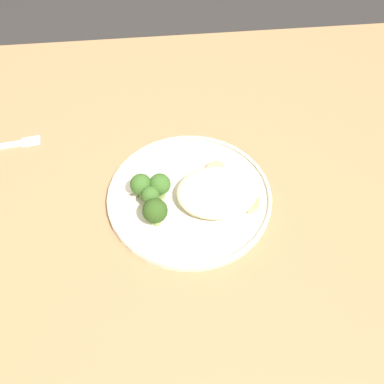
{
  "coord_description": "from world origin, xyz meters",
  "views": [
    {
      "loc": [
        0.0,
        0.48,
        1.35
      ],
      "look_at": [
        -0.04,
        0.02,
        0.76
      ],
      "focal_mm": 40.27,
      "sensor_mm": 36.0,
      "label": 1
    }
  ],
  "objects_px": {
    "seared_scallop_tiny_bay": "(217,196)",
    "broccoli_floret_center_pile": "(153,196)",
    "seared_scallop_tilted_round": "(218,169)",
    "broccoli_floret_beside_noodles": "(163,185)",
    "broccoli_floret_tall_stalk": "(144,185)",
    "seared_scallop_center_golden": "(210,179)",
    "broccoli_floret_right_tilted": "(158,211)",
    "dinner_plate": "(192,196)",
    "seared_scallop_left_edge": "(203,204)",
    "seared_scallop_front_small": "(253,203)"
  },
  "relations": [
    {
      "from": "seared_scallop_front_small",
      "to": "seared_scallop_left_edge",
      "type": "bearing_deg",
      "value": -4.26
    },
    {
      "from": "seared_scallop_left_edge",
      "to": "seared_scallop_center_golden",
      "type": "relative_size",
      "value": 0.81
    },
    {
      "from": "broccoli_floret_beside_noodles",
      "to": "broccoli_floret_tall_stalk",
      "type": "distance_m",
      "value": 0.03
    },
    {
      "from": "dinner_plate",
      "to": "broccoli_floret_right_tilted",
      "type": "height_order",
      "value": "broccoli_floret_right_tilted"
    },
    {
      "from": "broccoli_floret_beside_noodles",
      "to": "seared_scallop_center_golden",
      "type": "bearing_deg",
      "value": -165.0
    },
    {
      "from": "dinner_plate",
      "to": "broccoli_floret_right_tilted",
      "type": "xyz_separation_m",
      "value": [
        0.06,
        0.05,
        0.04
      ]
    },
    {
      "from": "seared_scallop_tiny_bay",
      "to": "broccoli_floret_right_tilted",
      "type": "relative_size",
      "value": 0.6
    },
    {
      "from": "seared_scallop_left_edge",
      "to": "seared_scallop_center_golden",
      "type": "xyz_separation_m",
      "value": [
        -0.02,
        -0.06,
        -0.0
      ]
    },
    {
      "from": "seared_scallop_front_small",
      "to": "broccoli_floret_right_tilted",
      "type": "bearing_deg",
      "value": 5.66
    },
    {
      "from": "seared_scallop_tiny_bay",
      "to": "broccoli_floret_beside_noodles",
      "type": "relative_size",
      "value": 0.63
    },
    {
      "from": "seared_scallop_tiny_bay",
      "to": "broccoli_floret_center_pile",
      "type": "xyz_separation_m",
      "value": [
        0.11,
        0.0,
        0.02
      ]
    },
    {
      "from": "seared_scallop_center_golden",
      "to": "broccoli_floret_right_tilted",
      "type": "distance_m",
      "value": 0.13
    },
    {
      "from": "broccoli_floret_center_pile",
      "to": "broccoli_floret_right_tilted",
      "type": "relative_size",
      "value": 0.88
    },
    {
      "from": "broccoli_floret_center_pile",
      "to": "seared_scallop_tiny_bay",
      "type": "bearing_deg",
      "value": -177.47
    },
    {
      "from": "seared_scallop_tiny_bay",
      "to": "seared_scallop_center_golden",
      "type": "relative_size",
      "value": 0.93
    },
    {
      "from": "broccoli_floret_beside_noodles",
      "to": "broccoli_floret_right_tilted",
      "type": "xyz_separation_m",
      "value": [
        0.01,
        0.05,
        0.0
      ]
    },
    {
      "from": "broccoli_floret_beside_noodles",
      "to": "broccoli_floret_tall_stalk",
      "type": "bearing_deg",
      "value": -5.22
    },
    {
      "from": "seared_scallop_front_small",
      "to": "broccoli_floret_tall_stalk",
      "type": "bearing_deg",
      "value": -12.77
    },
    {
      "from": "seared_scallop_left_edge",
      "to": "broccoli_floret_beside_noodles",
      "type": "distance_m",
      "value": 0.08
    },
    {
      "from": "broccoli_floret_center_pile",
      "to": "broccoli_floret_tall_stalk",
      "type": "bearing_deg",
      "value": -58.5
    },
    {
      "from": "seared_scallop_center_golden",
      "to": "broccoli_floret_right_tilted",
      "type": "xyz_separation_m",
      "value": [
        0.1,
        0.08,
        0.02
      ]
    },
    {
      "from": "seared_scallop_center_golden",
      "to": "broccoli_floret_beside_noodles",
      "type": "bearing_deg",
      "value": 15.0
    },
    {
      "from": "broccoli_floret_right_tilted",
      "to": "broccoli_floret_tall_stalk",
      "type": "bearing_deg",
      "value": -69.95
    },
    {
      "from": "seared_scallop_left_edge",
      "to": "broccoli_floret_beside_noodles",
      "type": "height_order",
      "value": "broccoli_floret_beside_noodles"
    },
    {
      "from": "seared_scallop_tilted_round",
      "to": "broccoli_floret_beside_noodles",
      "type": "relative_size",
      "value": 0.6
    },
    {
      "from": "seared_scallop_tiny_bay",
      "to": "broccoli_floret_tall_stalk",
      "type": "distance_m",
      "value": 0.13
    },
    {
      "from": "broccoli_floret_center_pile",
      "to": "broccoli_floret_right_tilted",
      "type": "distance_m",
      "value": 0.03
    },
    {
      "from": "seared_scallop_front_small",
      "to": "broccoli_floret_right_tilted",
      "type": "xyz_separation_m",
      "value": [
        0.16,
        0.02,
        0.02
      ]
    },
    {
      "from": "dinner_plate",
      "to": "seared_scallop_center_golden",
      "type": "xyz_separation_m",
      "value": [
        -0.04,
        -0.03,
        0.01
      ]
    },
    {
      "from": "dinner_plate",
      "to": "seared_scallop_tilted_round",
      "type": "xyz_separation_m",
      "value": [
        -0.05,
        -0.05,
        0.01
      ]
    },
    {
      "from": "seared_scallop_tilted_round",
      "to": "seared_scallop_center_golden",
      "type": "distance_m",
      "value": 0.03
    },
    {
      "from": "broccoli_floret_right_tilted",
      "to": "dinner_plate",
      "type": "bearing_deg",
      "value": -139.9
    },
    {
      "from": "seared_scallop_left_edge",
      "to": "seared_scallop_center_golden",
      "type": "distance_m",
      "value": 0.06
    },
    {
      "from": "seared_scallop_center_golden",
      "to": "broccoli_floret_right_tilted",
      "type": "height_order",
      "value": "broccoli_floret_right_tilted"
    },
    {
      "from": "broccoli_floret_right_tilted",
      "to": "seared_scallop_tilted_round",
      "type": "bearing_deg",
      "value": -138.91
    },
    {
      "from": "broccoli_floret_beside_noodles",
      "to": "broccoli_floret_right_tilted",
      "type": "distance_m",
      "value": 0.06
    },
    {
      "from": "dinner_plate",
      "to": "seared_scallop_center_golden",
      "type": "relative_size",
      "value": 8.07
    },
    {
      "from": "dinner_plate",
      "to": "broccoli_floret_right_tilted",
      "type": "relative_size",
      "value": 5.2
    },
    {
      "from": "dinner_plate",
      "to": "seared_scallop_center_golden",
      "type": "distance_m",
      "value": 0.05
    },
    {
      "from": "seared_scallop_center_golden",
      "to": "broccoli_floret_right_tilted",
      "type": "relative_size",
      "value": 0.64
    },
    {
      "from": "broccoli_floret_tall_stalk",
      "to": "seared_scallop_tilted_round",
      "type": "bearing_deg",
      "value": -162.81
    },
    {
      "from": "seared_scallop_tiny_bay",
      "to": "broccoli_floret_tall_stalk",
      "type": "height_order",
      "value": "broccoli_floret_tall_stalk"
    },
    {
      "from": "seared_scallop_tilted_round",
      "to": "broccoli_floret_beside_noodles",
      "type": "xyz_separation_m",
      "value": [
        0.1,
        0.04,
        0.02
      ]
    },
    {
      "from": "seared_scallop_front_small",
      "to": "broccoli_floret_center_pile",
      "type": "bearing_deg",
      "value": -5.96
    },
    {
      "from": "dinner_plate",
      "to": "broccoli_floret_tall_stalk",
      "type": "relative_size",
      "value": 5.46
    },
    {
      "from": "seared_scallop_left_edge",
      "to": "seared_scallop_tilted_round",
      "type": "distance_m",
      "value": 0.09
    },
    {
      "from": "dinner_plate",
      "to": "seared_scallop_tilted_round",
      "type": "distance_m",
      "value": 0.07
    },
    {
      "from": "dinner_plate",
      "to": "broccoli_floret_beside_noodles",
      "type": "xyz_separation_m",
      "value": [
        0.05,
        -0.0,
        0.03
      ]
    },
    {
      "from": "seared_scallop_left_edge",
      "to": "broccoli_floret_tall_stalk",
      "type": "height_order",
      "value": "broccoli_floret_tall_stalk"
    },
    {
      "from": "dinner_plate",
      "to": "broccoli_floret_center_pile",
      "type": "height_order",
      "value": "broccoli_floret_center_pile"
    }
  ]
}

